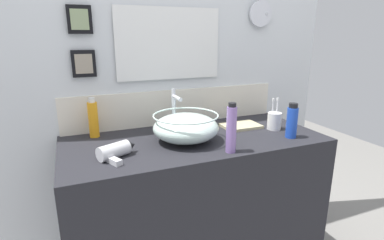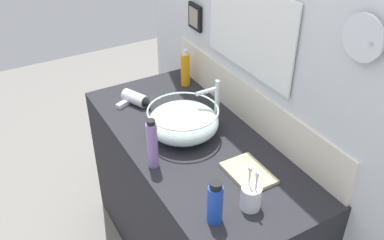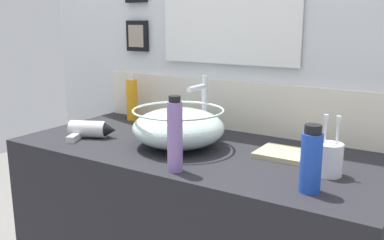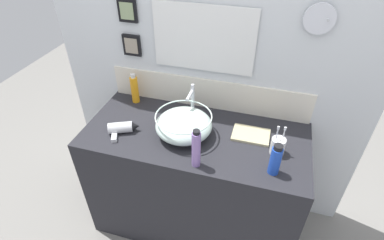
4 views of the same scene
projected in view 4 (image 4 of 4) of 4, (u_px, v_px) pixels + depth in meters
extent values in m
plane|color=gray|center=(194.00, 218.00, 2.30)|extent=(6.00, 6.00, 0.00)
cube|color=#232328|center=(195.00, 181.00, 2.04)|extent=(1.34, 0.61, 0.84)
cube|color=silver|center=(210.00, 62.00, 1.86)|extent=(2.05, 0.06, 2.31)
cube|color=silver|center=(208.00, 94.00, 1.95)|extent=(1.32, 0.02, 0.21)
cube|color=white|center=(204.00, 39.00, 1.74)|extent=(0.55, 0.01, 0.34)
cube|color=white|center=(203.00, 39.00, 1.74)|extent=(0.61, 0.01, 0.40)
cylinder|color=silver|center=(320.00, 19.00, 1.49)|extent=(0.16, 0.01, 0.16)
cylinder|color=silver|center=(328.00, 19.00, 1.49)|extent=(0.01, 0.06, 0.01)
cube|color=black|center=(127.00, 11.00, 1.77)|extent=(0.12, 0.02, 0.14)
cube|color=gray|center=(127.00, 11.00, 1.76)|extent=(0.09, 0.01, 0.10)
cube|color=black|center=(132.00, 45.00, 1.90)|extent=(0.12, 0.02, 0.14)
cube|color=gray|center=(131.00, 46.00, 1.89)|extent=(0.09, 0.01, 0.10)
ellipsoid|color=silver|center=(184.00, 125.00, 1.74)|extent=(0.33, 0.33, 0.14)
torus|color=silver|center=(184.00, 116.00, 1.70)|extent=(0.33, 0.33, 0.01)
torus|color=#B2B7BC|center=(184.00, 134.00, 1.78)|extent=(0.12, 0.12, 0.01)
cylinder|color=silver|center=(193.00, 103.00, 1.86)|extent=(0.02, 0.02, 0.21)
cylinder|color=silver|center=(190.00, 95.00, 1.76)|extent=(0.02, 0.11, 0.02)
cylinder|color=silver|center=(193.00, 87.00, 1.79)|extent=(0.02, 0.02, 0.03)
cylinder|color=silver|center=(120.00, 128.00, 1.78)|extent=(0.16, 0.12, 0.07)
cone|color=black|center=(136.00, 126.00, 1.79)|extent=(0.06, 0.07, 0.06)
cube|color=silver|center=(114.00, 136.00, 1.75)|extent=(0.06, 0.09, 0.02)
cylinder|color=white|center=(278.00, 146.00, 1.63)|extent=(0.08, 0.08, 0.10)
cylinder|color=white|center=(282.00, 141.00, 1.61)|extent=(0.01, 0.01, 0.16)
cube|color=white|center=(285.00, 129.00, 1.56)|extent=(0.01, 0.01, 0.02)
cylinder|color=white|center=(276.00, 141.00, 1.61)|extent=(0.01, 0.01, 0.16)
cube|color=white|center=(278.00, 128.00, 1.56)|extent=(0.01, 0.01, 0.02)
cylinder|color=blue|center=(275.00, 161.00, 1.50)|extent=(0.06, 0.06, 0.16)
cylinder|color=black|center=(278.00, 147.00, 1.44)|extent=(0.04, 0.04, 0.02)
cylinder|color=orange|center=(135.00, 90.00, 2.01)|extent=(0.05, 0.05, 0.19)
cylinder|color=silver|center=(133.00, 76.00, 1.95)|extent=(0.03, 0.03, 0.03)
cylinder|color=#8C6BB2|center=(196.00, 150.00, 1.52)|extent=(0.05, 0.05, 0.21)
cylinder|color=black|center=(196.00, 132.00, 1.45)|extent=(0.04, 0.04, 0.02)
cube|color=tan|center=(251.00, 135.00, 1.77)|extent=(0.22, 0.15, 0.02)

